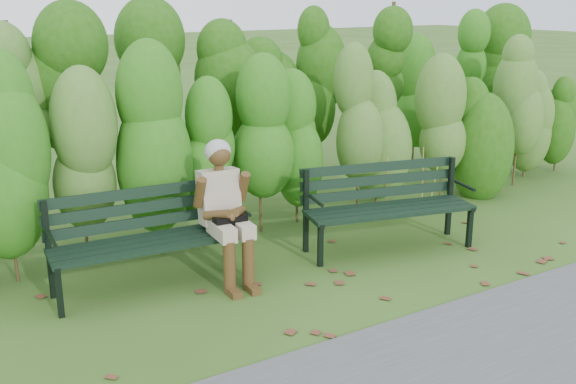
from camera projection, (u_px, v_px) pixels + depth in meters
ground at (309, 283)px, 5.90m from camera, size 80.00×80.00×0.00m
hedge_band at (213, 111)px, 7.07m from camera, size 11.04×1.67×2.42m
leaf_litter at (324, 286)px, 5.84m from camera, size 5.86×2.14×0.01m
bench_left at (148, 231)px, 5.75m from camera, size 1.73×0.68×0.84m
bench_right at (386, 200)px, 6.65m from camera, size 1.75×0.91×0.83m
seated_woman at (224, 203)px, 5.82m from camera, size 0.50×0.74×1.24m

